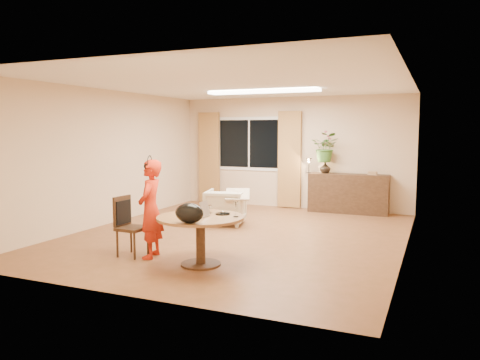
# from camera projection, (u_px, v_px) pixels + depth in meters

# --- Properties ---
(floor) EXTENTS (6.50, 6.50, 0.00)m
(floor) POSITION_uv_depth(u_px,v_px,m) (238.00, 235.00, 8.14)
(floor) COLOR brown
(floor) RESTS_ON ground
(ceiling) EXTENTS (6.50, 6.50, 0.00)m
(ceiling) POSITION_uv_depth(u_px,v_px,m) (238.00, 84.00, 7.87)
(ceiling) COLOR white
(ceiling) RESTS_ON wall_back
(wall_back) EXTENTS (5.50, 0.00, 5.50)m
(wall_back) POSITION_uv_depth(u_px,v_px,m) (293.00, 153.00, 10.98)
(wall_back) COLOR #DAB78E
(wall_back) RESTS_ON floor
(wall_left) EXTENTS (0.00, 6.50, 6.50)m
(wall_left) POSITION_uv_depth(u_px,v_px,m) (108.00, 157.00, 9.08)
(wall_left) COLOR #DAB78E
(wall_left) RESTS_ON floor
(wall_right) EXTENTS (0.00, 6.50, 6.50)m
(wall_right) POSITION_uv_depth(u_px,v_px,m) (408.00, 165.00, 6.94)
(wall_right) COLOR #DAB78E
(wall_right) RESTS_ON floor
(window) EXTENTS (1.70, 0.03, 1.30)m
(window) POSITION_uv_depth(u_px,v_px,m) (249.00, 144.00, 11.37)
(window) COLOR white
(window) RESTS_ON wall_back
(curtain_left) EXTENTS (0.55, 0.08, 2.25)m
(curtain_left) POSITION_uv_depth(u_px,v_px,m) (209.00, 157.00, 11.75)
(curtain_left) COLOR brown
(curtain_left) RESTS_ON wall_back
(curtain_right) EXTENTS (0.55, 0.08, 2.25)m
(curtain_right) POSITION_uv_depth(u_px,v_px,m) (289.00, 159.00, 10.93)
(curtain_right) COLOR brown
(curtain_right) RESTS_ON wall_back
(ceiling_panel) EXTENTS (2.20, 0.35, 0.05)m
(ceiling_panel) POSITION_uv_depth(u_px,v_px,m) (263.00, 91.00, 8.97)
(ceiling_panel) COLOR white
(ceiling_panel) RESTS_ON ceiling
(dining_table) EXTENTS (1.18, 1.18, 0.67)m
(dining_table) POSITION_uv_depth(u_px,v_px,m) (201.00, 227.00, 6.28)
(dining_table) COLOR brown
(dining_table) RESTS_ON floor
(dining_chair) EXTENTS (0.44, 0.40, 0.87)m
(dining_chair) POSITION_uv_depth(u_px,v_px,m) (132.00, 227.00, 6.75)
(dining_chair) COLOR black
(dining_chair) RESTS_ON floor
(child) EXTENTS (0.58, 0.45, 1.41)m
(child) POSITION_uv_depth(u_px,v_px,m) (151.00, 209.00, 6.66)
(child) COLOR #BB2F0E
(child) RESTS_ON floor
(laptop) EXTENTS (0.34, 0.23, 0.22)m
(laptop) POSITION_uv_depth(u_px,v_px,m) (195.00, 208.00, 6.27)
(laptop) COLOR #B7B7BC
(laptop) RESTS_ON dining_table
(tumbler) EXTENTS (0.08, 0.08, 0.11)m
(tumbler) POSITION_uv_depth(u_px,v_px,m) (209.00, 209.00, 6.50)
(tumbler) COLOR white
(tumbler) RESTS_ON dining_table
(wine_glass) EXTENTS (0.09, 0.09, 0.21)m
(wine_glass) POSITION_uv_depth(u_px,v_px,m) (236.00, 209.00, 6.21)
(wine_glass) COLOR white
(wine_glass) RESTS_ON dining_table
(pot_lid) EXTENTS (0.26, 0.26, 0.03)m
(pot_lid) POSITION_uv_depth(u_px,v_px,m) (223.00, 213.00, 6.41)
(pot_lid) COLOR white
(pot_lid) RESTS_ON dining_table
(handbag) EXTENTS (0.43, 0.33, 0.25)m
(handbag) POSITION_uv_depth(u_px,v_px,m) (189.00, 213.00, 5.78)
(handbag) COLOR black
(handbag) RESTS_ON dining_table
(armchair) EXTENTS (0.87, 0.89, 0.68)m
(armchair) POSITION_uv_depth(u_px,v_px,m) (225.00, 207.00, 9.08)
(armchair) COLOR beige
(armchair) RESTS_ON floor
(throw) EXTENTS (0.62, 0.68, 0.03)m
(throw) POSITION_uv_depth(u_px,v_px,m) (238.00, 190.00, 8.86)
(throw) COLOR beige
(throw) RESTS_ON armchair
(sideboard) EXTENTS (1.73, 0.42, 0.87)m
(sideboard) POSITION_uv_depth(u_px,v_px,m) (348.00, 194.00, 10.33)
(sideboard) COLOR black
(sideboard) RESTS_ON floor
(vase) EXTENTS (0.30, 0.30, 0.25)m
(vase) POSITION_uv_depth(u_px,v_px,m) (325.00, 168.00, 10.47)
(vase) COLOR black
(vase) RESTS_ON sideboard
(bouquet) EXTENTS (0.60, 0.52, 0.66)m
(bouquet) POSITION_uv_depth(u_px,v_px,m) (326.00, 147.00, 10.42)
(bouquet) COLOR #376F29
(bouquet) RESTS_ON vase
(book_stack) EXTENTS (0.22, 0.18, 0.08)m
(book_stack) POSITION_uv_depth(u_px,v_px,m) (372.00, 173.00, 10.08)
(book_stack) COLOR olive
(book_stack) RESTS_ON sideboard
(desk_lamp) EXTENTS (0.17, 0.17, 0.35)m
(desk_lamp) POSITION_uv_depth(u_px,v_px,m) (309.00, 165.00, 10.56)
(desk_lamp) COLOR black
(desk_lamp) RESTS_ON sideboard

